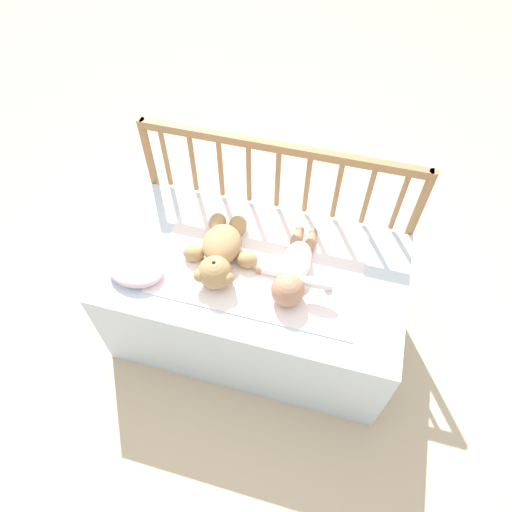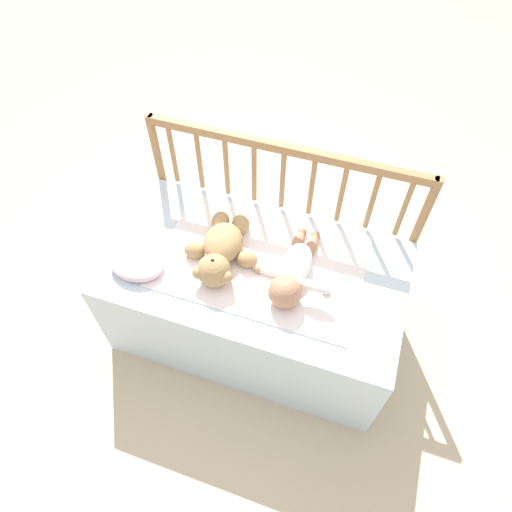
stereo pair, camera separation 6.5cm
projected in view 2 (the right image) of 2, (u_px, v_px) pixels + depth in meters
ground_plane at (255, 326)px, 2.22m from camera, size 12.00×12.00×0.00m
crib_mattress at (255, 299)px, 2.02m from camera, size 1.20×0.66×0.49m
crib_rail at (282, 190)px, 1.95m from camera, size 1.20×0.04×0.83m
blanket at (262, 261)px, 1.84m from camera, size 0.81×0.53×0.01m
teddy_bear at (221, 250)px, 1.80m from camera, size 0.31×0.39×0.13m
baby at (293, 273)px, 1.75m from camera, size 0.33×0.42×0.13m
small_pillow at (136, 264)px, 1.80m from camera, size 0.22×0.16×0.06m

